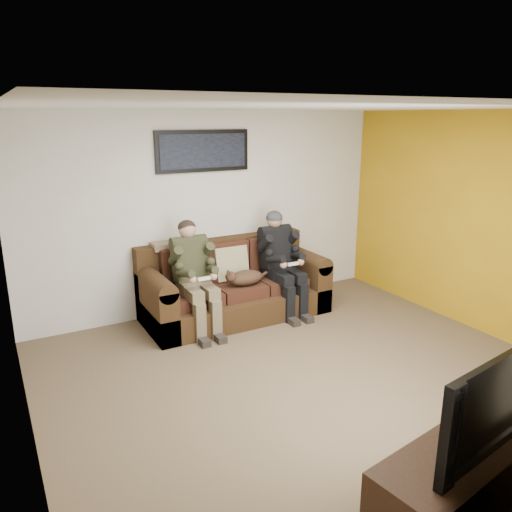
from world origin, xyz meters
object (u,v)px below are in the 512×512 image
person_left (194,270)px  framed_poster (203,151)px  person_right (281,256)px  cat (244,278)px  television (478,398)px  sofa (233,288)px  tv_stand (468,475)px

person_left → framed_poster: (0.41, 0.58, 1.35)m
person_left → person_right: size_ratio=0.99×
cat → framed_poster: framed_poster is taller
person_left → cat: size_ratio=2.01×
person_left → television: bearing=-82.6°
sofa → framed_poster: (-0.20, 0.38, 1.74)m
person_left → framed_poster: bearing=54.9°
framed_poster → television: framed_poster is taller
sofa → framed_poster: framed_poster is taller
person_left → framed_poster: framed_poster is taller
sofa → television: 3.81m
television → person_right: bearing=69.4°
cat → framed_poster: size_ratio=0.53×
person_left → person_right: bearing=0.0°
framed_poster → television: 4.36m
sofa → person_right: 0.75m
person_right → television: size_ratio=1.16×
person_left → television: 3.62m
framed_poster → person_left: bearing=-125.1°
cat → tv_stand: (-0.18, -3.52, -0.33)m
tv_stand → television: bearing=-98.8°
sofa → person_left: person_left is taller
cat → tv_stand: size_ratio=0.42×
person_right → television: person_right is taller
sofa → person_right: (0.61, -0.20, 0.39)m
cat → tv_stand: cat is taller
television → cat: bearing=78.3°
framed_poster → person_right: bearing=-35.7°
sofa → person_right: size_ratio=1.76×
person_left → person_right: person_right is taller
sofa → cat: bearing=-81.8°
person_left → television: size_ratio=1.15×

